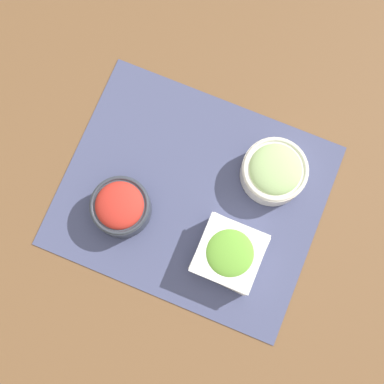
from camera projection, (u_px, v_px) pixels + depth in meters
name	position (u px, v px, depth m)	size (l,w,h in m)	color
ground_plane	(192.00, 195.00, 1.03)	(3.00, 3.00, 0.00)	brown
placemat	(192.00, 195.00, 1.03)	(0.49, 0.41, 0.00)	#474C70
cucumber_bowl	(274.00, 171.00, 1.00)	(0.12, 0.12, 0.06)	silver
lettuce_bowl	(229.00, 254.00, 0.97)	(0.12, 0.12, 0.06)	white
tomato_bowl	(121.00, 207.00, 0.99)	(0.11, 0.11, 0.07)	#333842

